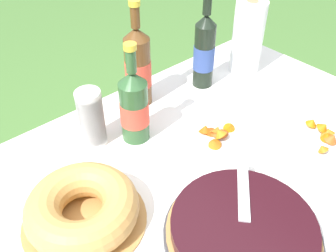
% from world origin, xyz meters
% --- Properties ---
extents(garden_table, '(1.71, 0.91, 0.77)m').
position_xyz_m(garden_table, '(0.00, 0.00, 0.70)').
color(garden_table, '#A87A47').
rests_on(garden_table, ground_plane).
extents(tablecloth, '(1.72, 0.92, 0.10)m').
position_xyz_m(tablecloth, '(0.00, 0.00, 0.76)').
color(tablecloth, white).
rests_on(tablecloth, garden_table).
extents(berry_tart, '(0.35, 0.35, 0.06)m').
position_xyz_m(berry_tart, '(0.07, -0.21, 0.80)').
color(berry_tart, '#38383D').
rests_on(berry_tart, tablecloth).
extents(serving_knife, '(0.30, 0.27, 0.01)m').
position_xyz_m(serving_knife, '(0.04, -0.23, 0.84)').
color(serving_knife, silver).
rests_on(serving_knife, berry_tart).
extents(bundt_cake, '(0.29, 0.29, 0.09)m').
position_xyz_m(bundt_cake, '(-0.17, 0.06, 0.82)').
color(bundt_cake, '#B78447').
rests_on(bundt_cake, tablecloth).
extents(cup_stack, '(0.07, 0.07, 0.18)m').
position_xyz_m(cup_stack, '(0.00, 0.28, 0.86)').
color(cup_stack, white).
rests_on(cup_stack, tablecloth).
extents(cider_bottle_green, '(0.08, 0.08, 0.30)m').
position_xyz_m(cider_bottle_green, '(0.10, 0.22, 0.89)').
color(cider_bottle_green, '#2D562D').
rests_on(cider_bottle_green, tablecloth).
extents(cider_bottle_amber, '(0.08, 0.08, 0.34)m').
position_xyz_m(cider_bottle_amber, '(0.23, 0.36, 0.91)').
color(cider_bottle_amber, brown).
rests_on(cider_bottle_amber, tablecloth).
extents(juice_bottle_red, '(0.07, 0.07, 0.34)m').
position_xyz_m(juice_bottle_red, '(0.46, 0.30, 0.91)').
color(juice_bottle_red, black).
rests_on(juice_bottle_red, tablecloth).
extents(snack_plate_left, '(0.24, 0.24, 0.05)m').
position_xyz_m(snack_plate_left, '(0.51, -0.16, 0.79)').
color(snack_plate_left, white).
rests_on(snack_plate_left, tablecloth).
extents(snack_plate_right, '(0.21, 0.21, 0.06)m').
position_xyz_m(snack_plate_right, '(0.27, 0.05, 0.79)').
color(snack_plate_right, white).
rests_on(snack_plate_right, tablecloth).
extents(paper_towel_roll, '(0.11, 0.11, 0.26)m').
position_xyz_m(paper_towel_roll, '(0.65, 0.27, 0.91)').
color(paper_towel_roll, white).
rests_on(paper_towel_roll, tablecloth).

